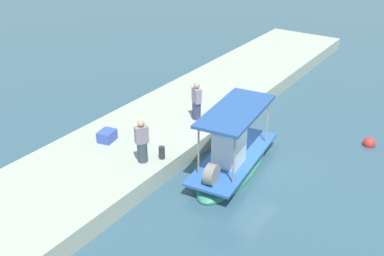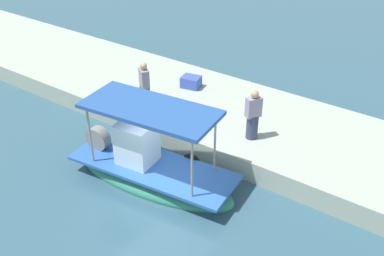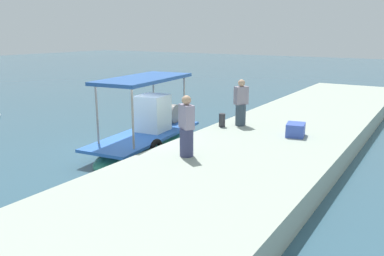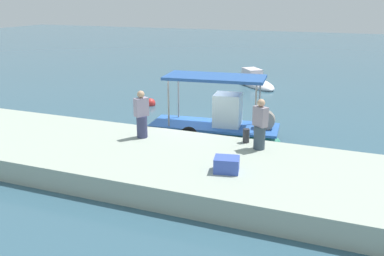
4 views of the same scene
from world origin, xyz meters
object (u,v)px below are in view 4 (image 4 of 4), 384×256
Objects in this scene: marker_buoy at (151,103)px; moored_boat_near at (254,82)px; cargo_crate at (227,165)px; main_fishing_boat at (216,128)px; fisherman_by_crate at (260,127)px; mooring_bollard at (246,136)px; fisherman_near_bollard at (142,116)px.

moored_boat_near is (4.03, 7.77, 0.08)m from marker_buoy.
moored_boat_near is (-3.12, 16.76, -0.78)m from cargo_crate.
marker_buoy is at bearing -117.40° from moored_boat_near.
main_fishing_boat is 5.34m from cargo_crate.
fisherman_by_crate reaches higher than marker_buoy.
fisherman_by_crate is 0.94m from mooring_bollard.
fisherman_near_bollard reaches higher than cargo_crate.
cargo_crate is (3.87, -1.94, -0.58)m from fisherman_near_bollard.
main_fishing_boat reaches higher than fisherman_by_crate.
fisherman_by_crate reaches higher than moored_boat_near.
mooring_bollard is 14.32m from moored_boat_near.
cargo_crate is (1.95, -4.94, 0.51)m from main_fishing_boat.
marker_buoy is 0.12× the size of moored_boat_near.
fisherman_near_bollard is at bearing -65.12° from marker_buoy.
main_fishing_boat is 3.26× the size of fisherman_by_crate.
main_fishing_boat is at bearing 111.51° from cargo_crate.
mooring_bollard is (1.82, -2.16, 0.54)m from main_fishing_boat.
main_fishing_boat reaches higher than moored_boat_near.
marker_buoy is at bearing 128.46° from cargo_crate.
main_fishing_boat reaches higher than cargo_crate.
fisherman_by_crate is 3.18× the size of marker_buoy.
mooring_bollard is 0.91× the size of marker_buoy.
fisherman_near_bollard is 3.51× the size of mooring_bollard.
main_fishing_boat is at bearing 132.37° from fisherman_by_crate.
mooring_bollard is at bearing -41.48° from marker_buoy.
main_fishing_boat reaches higher than mooring_bollard.
fisherman_by_crate is at bearing 4.77° from fisherman_near_bollard.
main_fishing_boat is 11.40× the size of mooring_bollard.
fisherman_near_bollard is at bearing -92.92° from moored_boat_near.
main_fishing_boat is at bearing -37.94° from marker_buoy.
fisherman_by_crate is at bearing -41.35° from marker_buoy.
mooring_bollard is at bearing 12.74° from fisherman_near_bollard.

